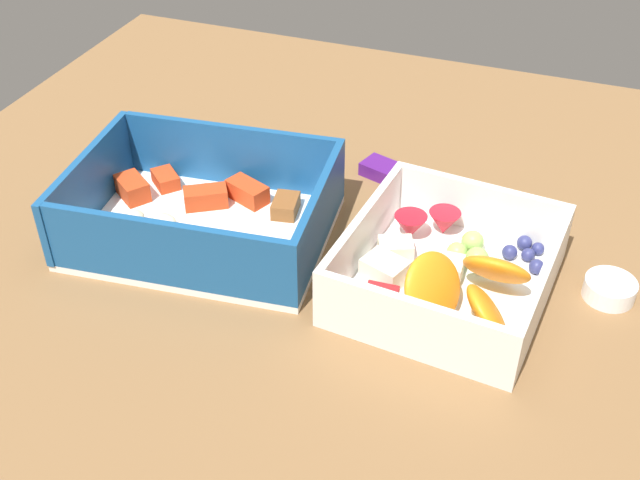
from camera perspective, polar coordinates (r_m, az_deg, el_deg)
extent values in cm
cube|color=brown|center=(60.30, 0.81, -3.19)|extent=(80.00, 80.00, 2.00)
cube|color=white|center=(64.01, -8.29, 0.62)|extent=(20.96, 16.53, 0.60)
cube|color=#19518C|center=(66.09, -16.20, 3.94)|extent=(2.14, 14.52, 5.53)
cube|color=#19518C|center=(59.64, -0.05, 1.64)|extent=(2.14, 14.52, 5.53)
cube|color=#19518C|center=(67.64, -6.41, 6.14)|extent=(18.29, 2.54, 5.53)
cube|color=#19518C|center=(57.18, -11.03, -0.99)|extent=(18.29, 2.54, 5.53)
ellipsoid|color=beige|center=(59.91, -6.48, -0.59)|extent=(3.21, 2.61, 1.40)
ellipsoid|color=beige|center=(63.76, -11.28, 1.26)|extent=(2.37, 1.81, 1.09)
ellipsoid|color=beige|center=(60.71, -9.98, -0.45)|extent=(2.81, 2.09, 1.33)
ellipsoid|color=beige|center=(59.62, -3.38, -0.74)|extent=(3.04, 2.85, 1.24)
ellipsoid|color=beige|center=(63.25, -15.66, 0.21)|extent=(2.70, 2.87, 1.17)
ellipsoid|color=beige|center=(64.47, -13.39, 1.43)|extent=(1.98, 2.56, 1.17)
cube|color=red|center=(66.01, -8.24, 3.06)|extent=(3.96, 3.39, 1.59)
cube|color=brown|center=(64.62, -2.49, 2.48)|extent=(2.40, 3.10, 1.31)
cube|color=red|center=(68.18, -13.37, 3.66)|extent=(3.70, 3.44, 1.72)
cube|color=red|center=(66.28, -5.26, 3.49)|extent=(3.98, 3.04, 1.61)
cube|color=red|center=(69.22, -11.06, 4.32)|extent=(3.17, 3.09, 1.20)
cube|color=#387A33|center=(62.05, -8.71, -0.32)|extent=(0.60, 0.40, 0.20)
cube|color=#387A33|center=(61.32, -6.50, -0.61)|extent=(0.60, 0.40, 0.20)
cube|color=#387A33|center=(59.04, -3.18, -2.13)|extent=(0.60, 0.40, 0.20)
cube|color=#387A33|center=(61.86, -5.43, -0.14)|extent=(0.60, 0.40, 0.20)
cube|color=white|center=(58.84, 9.03, -3.30)|extent=(15.54, 16.75, 0.60)
cube|color=white|center=(58.97, 3.06, 0.32)|extent=(2.09, 15.45, 4.25)
cube|color=white|center=(56.41, 15.76, -3.32)|extent=(2.09, 15.45, 4.25)
cube|color=white|center=(63.14, 11.40, 2.36)|extent=(12.91, 1.84, 4.25)
cube|color=white|center=(51.88, 6.65, -6.12)|extent=(12.91, 1.84, 4.25)
ellipsoid|color=orange|center=(54.04, 8.13, -3.46)|extent=(5.66, 6.20, 5.03)
ellipsoid|color=orange|center=(56.72, 12.60, -2.11)|extent=(5.03, 4.48, 4.55)
ellipsoid|color=orange|center=(53.31, 11.94, -5.16)|extent=(5.33, 5.60, 4.36)
cube|color=#F4EACC|center=(58.50, 8.81, -2.05)|extent=(2.99, 2.29, 1.75)
cube|color=red|center=(54.85, 4.23, -4.77)|extent=(2.38, 3.10, 1.80)
cube|color=#F4EACC|center=(57.76, 4.69, -2.21)|extent=(3.69, 3.23, 1.85)
cube|color=#F4EACC|center=(60.01, 5.46, -0.69)|extent=(3.11, 2.77, 1.54)
sphere|color=#9ECC60|center=(59.82, 11.24, -1.33)|extent=(1.80, 1.80, 1.80)
sphere|color=#9ECC60|center=(61.46, 10.94, -0.12)|extent=(1.74, 1.74, 1.74)
sphere|color=#9ECC60|center=(60.32, 9.84, -0.89)|extent=(1.58, 1.58, 1.58)
cone|color=red|center=(61.98, 6.51, 0.95)|extent=(2.59, 2.59, 2.08)
cone|color=red|center=(62.82, 8.92, 1.23)|extent=(2.51, 2.51, 2.01)
sphere|color=navy|center=(61.50, 13.50, -0.86)|extent=(1.16, 1.16, 1.16)
sphere|color=navy|center=(62.69, 14.52, -0.20)|extent=(1.18, 1.18, 1.18)
sphere|color=navy|center=(60.61, 15.34, -1.87)|extent=(1.16, 1.16, 1.16)
sphere|color=navy|center=(61.68, 14.76, -1.04)|extent=(1.04, 1.04, 1.04)
sphere|color=navy|center=(62.50, 15.43, -0.62)|extent=(1.00, 1.00, 1.00)
cube|color=#51197A|center=(69.76, 5.69, 4.58)|extent=(7.40, 4.42, 1.20)
cylinder|color=white|center=(60.94, 20.14, -3.34)|extent=(3.72, 3.72, 1.44)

